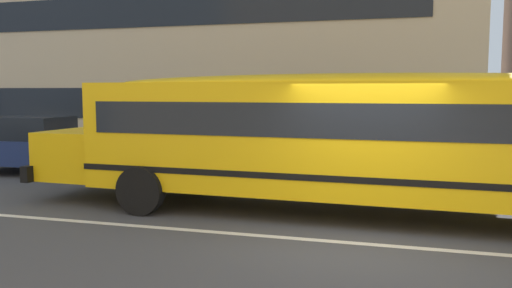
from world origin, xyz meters
TOP-DOWN VIEW (x-y plane):
  - ground_plane at (0.00, 0.00)m, footprint 400.00×400.00m
  - sidewalk_far at (0.00, 7.12)m, footprint 120.00×3.00m
  - lane_centreline at (0.00, 0.00)m, footprint 110.00×0.16m
  - school_bus at (-0.49, 1.83)m, footprint 12.16×3.11m
  - parked_car_dark_blue_by_hydrant at (-9.65, 4.46)m, footprint 3.94×1.96m

SIDE VIEW (x-z plane):
  - ground_plane at x=0.00m, z-range 0.00..0.00m
  - lane_centreline at x=0.00m, z-range 0.00..0.01m
  - sidewalk_far at x=0.00m, z-range 0.00..0.01m
  - parked_car_dark_blue_by_hydrant at x=-9.65m, z-range 0.02..1.66m
  - school_bus at x=-0.49m, z-range 0.25..2.96m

